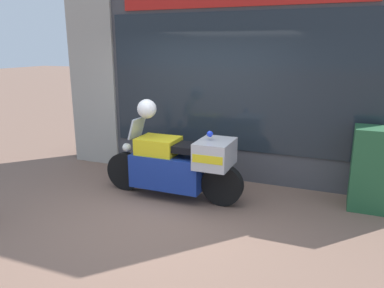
{
  "coord_description": "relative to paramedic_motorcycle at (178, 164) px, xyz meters",
  "views": [
    {
      "loc": [
        2.09,
        -4.16,
        2.27
      ],
      "look_at": [
        -0.08,
        1.23,
        0.73
      ],
      "focal_mm": 35.0,
      "sensor_mm": 36.0,
      "label": 1
    }
  ],
  "objects": [
    {
      "name": "ground_plane",
      "position": [
        0.11,
        -0.73,
        -0.54
      ],
      "size": [
        60.0,
        60.0,
        0.0
      ],
      "primitive_type": "plane",
      "color": "#7A5B4C"
    },
    {
      "name": "shop_building",
      "position": [
        -0.32,
        1.27,
        1.08
      ],
      "size": [
        5.68,
        0.55,
        3.23
      ],
      "color": "#424247",
      "rests_on": "ground"
    },
    {
      "name": "window_display",
      "position": [
        0.52,
        1.3,
        -0.06
      ],
      "size": [
        4.25,
        0.3,
        2.03
      ],
      "color": "slate",
      "rests_on": "ground"
    },
    {
      "name": "paramedic_motorcycle",
      "position": [
        0.0,
        0.0,
        0.0
      ],
      "size": [
        2.24,
        0.66,
        1.2
      ],
      "rotation": [
        0.0,
        0.0,
        3.14
      ],
      "color": "black",
      "rests_on": "ground"
    },
    {
      "name": "utility_cabinet",
      "position": [
        2.79,
        0.66,
        0.05
      ],
      "size": [
        0.78,
        0.49,
        1.18
      ],
      "primitive_type": "cube",
      "color": "#235633",
      "rests_on": "ground"
    },
    {
      "name": "white_helmet",
      "position": [
        -0.51,
        0.0,
        0.8
      ],
      "size": [
        0.29,
        0.29,
        0.29
      ],
      "primitive_type": "sphere",
      "color": "white",
      "rests_on": "paramedic_motorcycle"
    }
  ]
}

